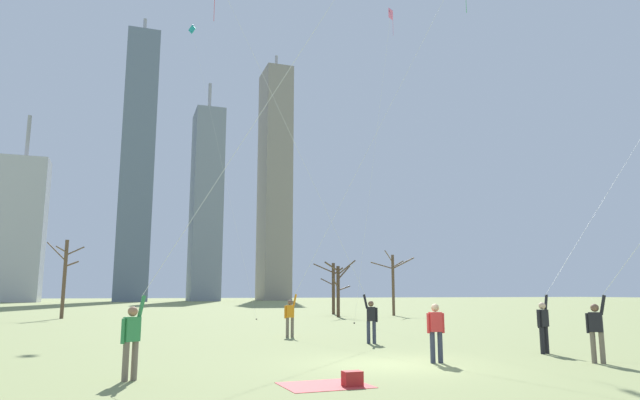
% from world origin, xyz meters
% --- Properties ---
extents(ground_plane, '(400.00, 400.00, 0.00)m').
position_xyz_m(ground_plane, '(0.00, 0.00, 0.00)').
color(ground_plane, '#848E56').
extents(kite_flyer_foreground_right_yellow, '(15.26, 5.06, 14.40)m').
position_xyz_m(kite_flyer_foreground_right_yellow, '(7.40, 1.25, 2.38)').
color(kite_flyer_foreground_right_yellow, black).
rests_on(kite_flyer_foreground_right_yellow, ground).
extents(kite_flyer_foreground_left_blue, '(10.46, 1.81, 18.76)m').
position_xyz_m(kite_flyer_foreground_left_blue, '(-5.42, -0.51, 3.43)').
color(kite_flyer_foreground_left_blue, '#726656').
rests_on(kite_flyer_foreground_left_blue, ground).
extents(kite_flyer_midfield_right_red, '(6.01, 5.94, 17.58)m').
position_xyz_m(kite_flyer_midfield_right_red, '(0.91, 6.90, 4.21)').
color(kite_flyer_midfield_right_red, '#33384C').
rests_on(kite_flyer_midfield_right_red, ground).
extents(kite_flyer_midfield_center_purple, '(5.08, 8.51, 14.17)m').
position_xyz_m(kite_flyer_midfield_center_purple, '(6.00, -2.67, 2.41)').
color(kite_flyer_midfield_center_purple, '#726656').
rests_on(kite_flyer_midfield_center_purple, ground).
extents(kite_flyer_midfield_left_green, '(8.73, 3.65, 18.81)m').
position_xyz_m(kite_flyer_midfield_left_green, '(1.99, 9.05, 5.42)').
color(kite_flyer_midfield_left_green, '#726656').
rests_on(kite_flyer_midfield_left_green, ground).
extents(bystander_strolling_midfield, '(0.50, 0.26, 1.62)m').
position_xyz_m(bystander_strolling_midfield, '(1.28, -0.21, 0.90)').
color(bystander_strolling_midfield, '#33384C').
rests_on(bystander_strolling_midfield, ground).
extents(distant_kite_drifting_right_teal, '(5.23, 5.90, 24.82)m').
position_xyz_m(distant_kite_drifting_right_teal, '(-2.23, 30.92, 21.48)').
color(distant_kite_drifting_right_teal, teal).
rests_on(distant_kite_drifting_right_teal, ground).
extents(distant_kite_low_near_trees_pink, '(1.38, 4.21, 19.74)m').
position_xyz_m(distant_kite_low_near_trees_pink, '(7.78, 15.70, 16.70)').
color(distant_kite_low_near_trees_pink, pink).
rests_on(distant_kite_low_near_trees_pink, ground).
extents(picnic_spot, '(1.85, 1.46, 0.31)m').
position_xyz_m(picnic_spot, '(-2.63, -2.89, 0.09)').
color(picnic_spot, '#CC3838').
rests_on(picnic_spot, ground).
extents(bare_tree_left_of_center, '(2.77, 1.97, 5.96)m').
position_xyz_m(bare_tree_left_of_center, '(-11.46, 32.55, 3.23)').
color(bare_tree_left_of_center, brown).
rests_on(bare_tree_left_of_center, ground).
extents(bare_tree_leftmost, '(3.38, 2.82, 5.47)m').
position_xyz_m(bare_tree_leftmost, '(14.85, 29.43, 2.95)').
color(bare_tree_leftmost, brown).
rests_on(bare_tree_leftmost, ground).
extents(bare_tree_center, '(2.40, 1.78, 4.64)m').
position_xyz_m(bare_tree_center, '(10.93, 33.88, 2.51)').
color(bare_tree_center, '#4C3828').
rests_on(bare_tree_center, ground).
extents(bare_tree_far_right_edge, '(2.85, 2.02, 4.51)m').
position_xyz_m(bare_tree_far_right_edge, '(9.27, 28.13, 2.42)').
color(bare_tree_far_right_edge, '#4C3828').
rests_on(bare_tree_far_right_edge, ground).
extents(skyline_mid_tower_left, '(7.00, 10.63, 54.65)m').
position_xyz_m(skyline_mid_tower_left, '(10.58, 121.94, 23.47)').
color(skyline_mid_tower_left, gray).
rests_on(skyline_mid_tower_left, ground).
extents(skyline_squat_block, '(9.56, 6.95, 40.07)m').
position_xyz_m(skyline_squat_block, '(-28.75, 116.07, 15.25)').
color(skyline_squat_block, '#B2B2B7').
rests_on(skyline_squat_block, ground).
extents(skyline_wide_slab, '(7.30, 10.46, 67.70)m').
position_xyz_m(skyline_wide_slab, '(-6.03, 118.34, 31.47)').
color(skyline_wide_slab, slate).
rests_on(skyline_wide_slab, ground).
extents(skyline_tall_tower, '(7.21, 11.13, 67.95)m').
position_xyz_m(skyline_tall_tower, '(29.69, 129.03, 31.62)').
color(skyline_tall_tower, gray).
rests_on(skyline_tall_tower, ground).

